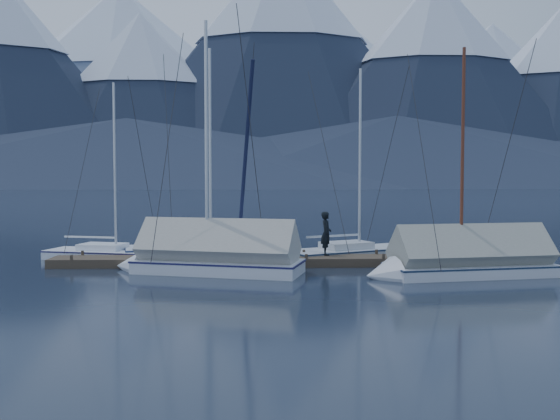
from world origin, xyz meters
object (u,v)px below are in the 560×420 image
object	(u,v)px
sailboat_covered_near	(457,264)
person	(326,233)
sailboat_open_left	(126,256)
sailboat_open_mid	(223,252)
sailboat_open_right	(368,253)
sailboat_covered_far	(204,259)

from	to	relation	value
sailboat_covered_near	person	world-z (taller)	sailboat_covered_near
sailboat_open_left	sailboat_open_mid	world-z (taller)	sailboat_open_mid
sailboat_open_right	sailboat_covered_near	world-z (taller)	sailboat_open_right
sailboat_covered_near	sailboat_open_left	bearing A→B (deg)	159.93
sailboat_open_right	sailboat_covered_near	size ratio (longest dim) A/B	1.01
sailboat_open_left	sailboat_open_right	world-z (taller)	sailboat_open_right
sailboat_covered_near	person	bearing A→B (deg)	142.86
sailboat_open_right	sailboat_open_left	bearing A→B (deg)	-176.88
sailboat_open_mid	sailboat_covered_far	distance (m)	4.83
sailboat_open_left	sailboat_open_mid	xyz separation A→B (m)	(4.03, 1.29, 0.03)
sailboat_open_mid	person	bearing A→B (deg)	-31.50
sailboat_covered_near	sailboat_covered_far	world-z (taller)	sailboat_covered_far
sailboat_covered_near	sailboat_covered_far	bearing A→B (deg)	172.98
sailboat_open_left	sailboat_covered_near	bearing A→B (deg)	-20.07
sailboat_open_left	sailboat_open_mid	size ratio (longest dim) A/B	0.82
sailboat_open_left	sailboat_covered_far	xyz separation A→B (m)	(3.66, -3.52, 0.35)
sailboat_open_mid	sailboat_open_right	size ratio (longest dim) A/B	1.12
sailboat_open_left	person	distance (m)	8.58
sailboat_open_right	sailboat_covered_near	bearing A→B (deg)	-66.92
sailboat_open_left	sailboat_open_right	size ratio (longest dim) A/B	0.92
sailboat_open_right	sailboat_covered_far	size ratio (longest dim) A/B	0.90
sailboat_open_left	person	bearing A→B (deg)	-9.38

